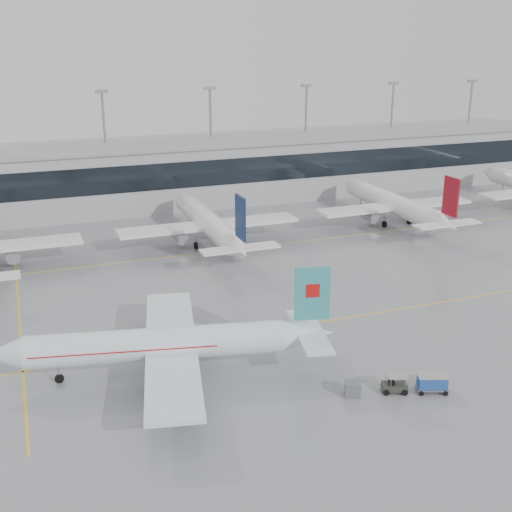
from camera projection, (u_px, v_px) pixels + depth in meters
name	position (u px, v px, depth m)	size (l,w,h in m)	color
ground	(292.00, 327.00, 75.46)	(320.00, 320.00, 0.00)	gray
taxi_line_main	(292.00, 327.00, 75.46)	(120.00, 0.25, 0.01)	gold
taxi_line_north	(216.00, 251.00, 102.00)	(120.00, 0.25, 0.01)	gold
taxi_line_cross	(19.00, 315.00, 78.69)	(0.25, 60.00, 0.01)	gold
terminal	(168.00, 176.00, 128.37)	(180.00, 15.00, 12.00)	#9E9FA2
terminal_glass	(177.00, 176.00, 121.20)	(180.00, 0.20, 5.00)	black
terminal_roof	(166.00, 145.00, 126.36)	(182.00, 16.00, 0.40)	gray
light_masts	(159.00, 135.00, 131.30)	(156.40, 1.00, 22.60)	gray
air_canada_jet	(169.00, 344.00, 63.76)	(34.66, 27.69, 10.77)	white
parked_jet_c	(209.00, 223.00, 104.06)	(29.64, 36.96, 11.72)	white
parked_jet_d	(395.00, 204.00, 115.78)	(29.64, 36.96, 11.72)	white
baggage_tug	(394.00, 386.00, 61.50)	(3.61, 2.22, 1.73)	#2E3229
baggage_cart	(432.00, 382.00, 61.38)	(3.25, 2.50, 1.79)	gray
gse_unit	(353.00, 389.00, 60.85)	(1.43, 1.33, 1.43)	slate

